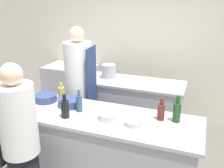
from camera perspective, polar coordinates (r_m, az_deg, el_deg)
name	(u,v)px	position (r m, az deg, el deg)	size (l,w,h in m)	color
wall_back	(147,41)	(4.55, 8.07, 9.60)	(8.00, 0.06, 2.80)	silver
prep_counter	(101,152)	(2.98, -2.47, -15.24)	(2.16, 0.72, 0.93)	#A8AAAF
pass_counter	(129,109)	(4.00, 4.00, -5.66)	(1.65, 0.63, 0.93)	#A8AAAF
oven_range	(72,88)	(4.95, -9.22, -1.02)	(0.94, 0.65, 0.91)	#A8AAAF
chef_at_prep_near	(21,146)	(2.59, -20.11, -13.18)	(0.36, 0.35, 1.63)	black
chef_at_stove	(79,90)	(3.58, -7.46, -1.47)	(0.41, 0.39, 1.79)	black
bottle_olive_oil	(61,92)	(3.21, -11.48, -1.91)	(0.08, 0.08, 0.21)	#B2A84C
bottle_vinegar	(79,103)	(2.82, -7.48, -4.30)	(0.07, 0.07, 0.26)	#2D5175
bottle_wine	(161,111)	(2.66, 11.14, -6.14)	(0.08, 0.08, 0.24)	#5B2319
bottle_cooking_oil	(65,108)	(2.71, -10.69, -5.47)	(0.09, 0.09, 0.26)	black
bottle_sauce	(177,111)	(2.65, 14.62, -6.09)	(0.08, 0.08, 0.29)	#19471E
bowl_mixing_large	(70,102)	(3.00, -9.66, -4.13)	(0.27, 0.27, 0.09)	navy
bowl_prep_small	(107,116)	(2.66, -1.10, -7.31)	(0.20, 0.20, 0.07)	#B7BABC
bowl_ceramic_blue	(46,98)	(3.19, -14.90, -3.04)	(0.27, 0.27, 0.09)	navy
bowl_wooden_salad	(133,123)	(2.55, 4.89, -8.78)	(0.18, 0.18, 0.05)	#B7BABC
cutting_board	(178,135)	(2.45, 14.91, -11.18)	(0.33, 0.23, 0.01)	white
stockpot	(109,71)	(3.95, -0.77, 2.97)	(0.22, 0.22, 0.22)	#A8AAAF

